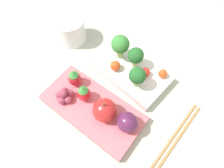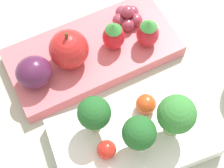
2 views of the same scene
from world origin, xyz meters
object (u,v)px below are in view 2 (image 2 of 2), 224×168
(broccoli_floret_2, at_px, (94,114))
(apple, at_px, (69,49))
(broccoli_floret_1, at_px, (138,134))
(cherry_tomato_1, at_px, (107,150))
(bento_box_savoury, at_px, (134,138))
(cherry_tomato_0, at_px, (146,104))
(plum, at_px, (34,72))
(bento_box_fruit, at_px, (93,53))
(broccoli_floret_0, at_px, (176,115))
(strawberry_0, at_px, (148,33))
(grape_cluster, at_px, (127,17))
(strawberry_1, at_px, (114,36))

(broccoli_floret_2, bearing_deg, apple, -89.23)
(broccoli_floret_1, distance_m, cherry_tomato_1, 0.04)
(bento_box_savoury, height_order, cherry_tomato_1, cherry_tomato_1)
(broccoli_floret_2, distance_m, cherry_tomato_0, 0.07)
(broccoli_floret_1, xyz_separation_m, plum, (0.08, -0.12, -0.02))
(bento_box_fruit, relative_size, broccoli_floret_0, 3.61)
(bento_box_savoury, relative_size, cherry_tomato_0, 7.73)
(broccoli_floret_1, xyz_separation_m, strawberry_0, (-0.06, -0.13, -0.02))
(cherry_tomato_0, bearing_deg, bento_box_savoury, 47.30)
(broccoli_floret_1, height_order, cherry_tomato_0, broccoli_floret_1)
(cherry_tomato_1, bearing_deg, broccoli_floret_1, 175.52)
(broccoli_floret_1, relative_size, grape_cluster, 1.40)
(broccoli_floret_0, relative_size, broccoli_floret_1, 1.16)
(broccoli_floret_0, bearing_deg, broccoli_floret_2, -21.78)
(broccoli_floret_1, distance_m, grape_cluster, 0.18)
(bento_box_savoury, height_order, broccoli_floret_0, broccoli_floret_0)
(bento_box_savoury, relative_size, broccoli_floret_2, 3.29)
(broccoli_floret_2, bearing_deg, bento_box_fruit, -106.00)
(cherry_tomato_1, bearing_deg, cherry_tomato_0, -149.02)
(cherry_tomato_0, height_order, plum, plum)
(strawberry_0, relative_size, grape_cluster, 1.10)
(bento_box_fruit, xyz_separation_m, broccoli_floret_2, (0.03, 0.10, 0.05))
(grape_cluster, bearing_deg, broccoli_floret_2, 56.32)
(broccoli_floret_0, bearing_deg, apple, -57.88)
(plum, bearing_deg, apple, -162.88)
(bento_box_fruit, relative_size, strawberry_0, 5.31)
(bento_box_savoury, relative_size, strawberry_1, 4.23)
(bento_box_savoury, height_order, strawberry_1, strawberry_1)
(broccoli_floret_2, relative_size, apple, 0.97)
(broccoli_floret_0, height_order, plum, broccoli_floret_0)
(broccoli_floret_2, relative_size, strawberry_0, 1.28)
(broccoli_floret_0, distance_m, broccoli_floret_1, 0.04)
(bento_box_fruit, distance_m, broccoli_floret_0, 0.15)
(broccoli_floret_1, bearing_deg, grape_cluster, -107.18)
(bento_box_savoury, xyz_separation_m, broccoli_floret_2, (0.04, -0.02, 0.05))
(plum, relative_size, grape_cluster, 1.10)
(cherry_tomato_1, relative_size, grape_cluster, 0.53)
(cherry_tomato_1, bearing_deg, bento_box_savoury, -164.02)
(strawberry_0, bearing_deg, broccoli_floret_2, 42.47)
(bento_box_fruit, relative_size, broccoli_floret_1, 4.17)
(bento_box_fruit, bearing_deg, strawberry_0, 168.58)
(bento_box_savoury, xyz_separation_m, broccoli_floret_0, (-0.04, 0.01, 0.05))
(strawberry_1, bearing_deg, broccoli_floret_1, 80.95)
(strawberry_0, relative_size, plum, 1.00)
(broccoli_floret_2, bearing_deg, broccoli_floret_1, 134.19)
(broccoli_floret_1, distance_m, strawberry_1, 0.14)
(broccoli_floret_0, height_order, cherry_tomato_1, broccoli_floret_0)
(broccoli_floret_0, bearing_deg, cherry_tomato_1, 1.35)
(strawberry_0, height_order, strawberry_1, same)
(grape_cluster, bearing_deg, strawberry_1, 44.97)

